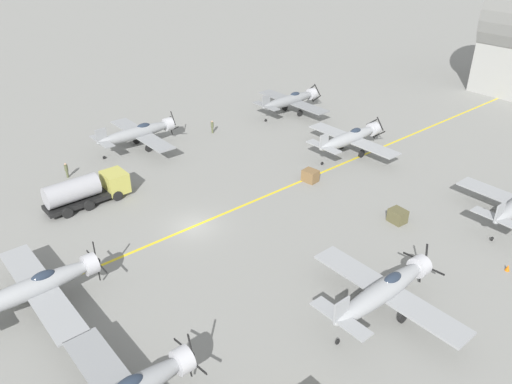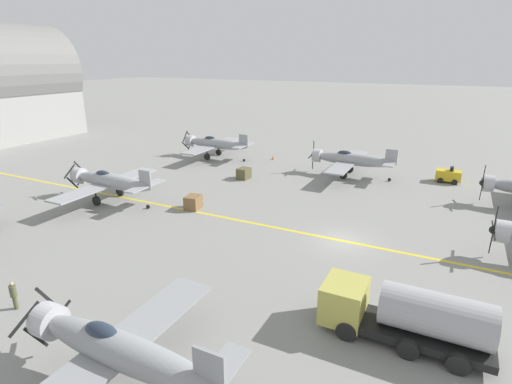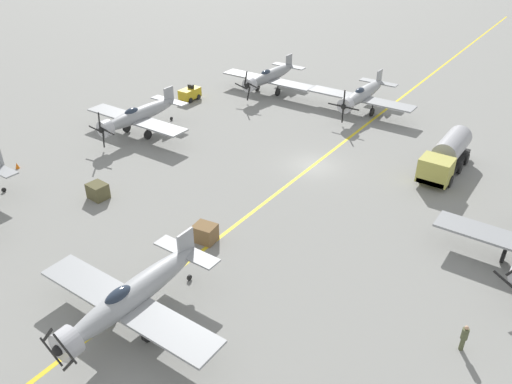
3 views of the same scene
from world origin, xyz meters
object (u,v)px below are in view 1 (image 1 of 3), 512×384
airplane_near_center (34,288)px  traffic_cone (508,268)px  airplane_mid_left (138,133)px  fuel_tanker (87,190)px  airplane_mid_right (385,290)px  supply_crate_by_tanker (398,216)px  ground_crew_walking (212,126)px  airplane_far_center (351,138)px  ground_crew_inspecting (66,170)px  supply_crate_mid_lane (310,176)px  airplane_far_left (291,100)px

airplane_near_center → traffic_cone: size_ratio=21.82×
airplane_mid_left → fuel_tanker: (8.46, -10.09, -0.50)m
airplane_mid_right → supply_crate_by_tanker: 12.51m
airplane_mid_left → supply_crate_by_tanker: size_ratio=8.09×
ground_crew_walking → airplane_mid_right: bearing=-16.3°
airplane_far_center → ground_crew_inspecting: bearing=-123.8°
airplane_mid_left → ground_crew_inspecting: size_ratio=7.23×
airplane_mid_left → supply_crate_by_tanker: (29.46, 9.98, -1.39)m
airplane_mid_left → airplane_mid_right: size_ratio=1.00×
airplane_far_center → supply_crate_mid_lane: 8.65m
airplane_mid_left → traffic_cone: 40.79m
airplane_near_center → supply_crate_by_tanker: 30.31m
ground_crew_walking → supply_crate_mid_lane: ground_crew_walking is taller
fuel_tanker → traffic_cone: size_ratio=14.55×
airplane_near_center → traffic_cone: bearing=50.7°
ground_crew_inspecting → supply_crate_by_tanker: (27.70, 19.48, -0.29)m
airplane_near_center → supply_crate_by_tanker: bearing=65.8°
supply_crate_by_tanker → supply_crate_mid_lane: (-10.61, -0.41, 0.00)m
airplane_mid_right → ground_crew_inspecting: airplane_mid_right is taller
supply_crate_by_tanker → supply_crate_mid_lane: supply_crate_mid_lane is taller
airplane_near_center → airplane_mid_right: airplane_near_center is taller
fuel_tanker → airplane_far_left: bearing=99.8°
fuel_tanker → supply_crate_by_tanker: (21.00, 20.07, -0.89)m
fuel_tanker → ground_crew_walking: 20.64m
airplane_mid_right → airplane_far_center: size_ratio=1.00×
airplane_near_center → ground_crew_walking: size_ratio=7.23×
airplane_near_center → airplane_mid_left: 27.75m
airplane_mid_left → supply_crate_mid_lane: (18.85, 9.56, -1.39)m
airplane_near_center → fuel_tanker: 14.78m
airplane_mid_right → ground_crew_walking: (-34.28, 10.02, -1.11)m
fuel_tanker → traffic_cone: fuel_tanker is taller
airplane_far_center → ground_crew_walking: bearing=-155.7°
airplane_mid_left → fuel_tanker: size_ratio=1.50×
fuel_tanker → ground_crew_inspecting: size_ratio=4.82×
ground_crew_walking → airplane_near_center: bearing=-56.5°
airplane_near_center → airplane_far_center: airplane_near_center is taller
airplane_far_left → ground_crew_inspecting: airplane_far_left is taller
airplane_far_center → traffic_cone: (22.32, -7.17, -1.74)m
traffic_cone → supply_crate_by_tanker: bearing=-175.7°
airplane_far_left → airplane_far_center: size_ratio=1.00×
airplane_near_center → ground_crew_walking: 33.91m
airplane_mid_left → traffic_cone: (39.31, 10.72, -1.74)m
fuel_tanker → traffic_cone: (30.85, 20.81, -1.24)m
airplane_far_left → ground_crew_inspecting: (-1.22, -31.26, -1.11)m
airplane_far_left → ground_crew_inspecting: size_ratio=7.23×
fuel_tanker → supply_crate_by_tanker: 29.06m
ground_crew_walking → airplane_far_left: bearing=83.8°
airplane_mid_left → fuel_tanker: bearing=-63.0°
traffic_cone → supply_crate_mid_lane: bearing=-176.8°
airplane_mid_left → ground_crew_inspecting: bearing=-92.5°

